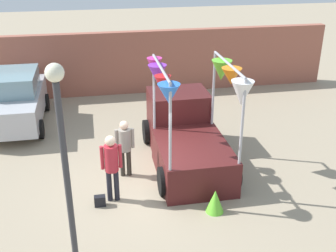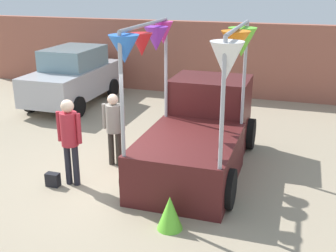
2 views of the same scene
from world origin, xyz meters
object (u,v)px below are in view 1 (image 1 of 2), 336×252
object	(u,v)px
vendor_truck	(185,132)
person_customer	(111,162)
parked_car	(16,99)
folded_kite_bundle_lime	(215,201)
handbag	(100,201)
street_lamp	(63,148)
person_vendor	(125,143)

from	to	relation	value
vendor_truck	person_customer	bearing A→B (deg)	-142.27
parked_car	folded_kite_bundle_lime	xyz separation A→B (m)	(5.36, -6.28, -0.64)
handbag	folded_kite_bundle_lime	xyz separation A→B (m)	(2.74, -0.75, 0.16)
parked_car	folded_kite_bundle_lime	world-z (taller)	parked_car
street_lamp	person_customer	bearing A→B (deg)	69.23
person_vendor	street_lamp	size ratio (longest dim) A/B	0.39
vendor_truck	person_vendor	xyz separation A→B (m)	(-1.82, -0.59, 0.08)
person_vendor	folded_kite_bundle_lime	xyz separation A→B (m)	(1.96, -2.10, -0.70)
person_customer	person_vendor	xyz separation A→B (m)	(0.43, 1.15, -0.10)
person_vendor	street_lamp	distance (m)	4.14
parked_car	person_vendor	world-z (taller)	parked_car
vendor_truck	parked_car	size ratio (longest dim) A/B	1.04
person_customer	handbag	size ratio (longest dim) A/B	6.45
parked_car	person_customer	distance (m)	6.10
vendor_truck	person_customer	size ratio (longest dim) A/B	2.30
handbag	person_customer	bearing A→B (deg)	29.74
vendor_truck	person_vendor	bearing A→B (deg)	-162.12
person_customer	person_vendor	world-z (taller)	person_customer
person_vendor	vendor_truck	bearing A→B (deg)	17.88
handbag	street_lamp	size ratio (longest dim) A/B	0.07
parked_car	person_vendor	bearing A→B (deg)	-50.88
person_customer	person_vendor	size ratio (longest dim) A/B	1.09
parked_car	handbag	xyz separation A→B (m)	(2.62, -5.53, -0.80)
folded_kite_bundle_lime	person_vendor	bearing A→B (deg)	133.00
vendor_truck	folded_kite_bundle_lime	bearing A→B (deg)	-86.97
vendor_truck	parked_car	distance (m)	6.33
person_vendor	handbag	bearing A→B (deg)	-119.86
person_customer	vendor_truck	bearing A→B (deg)	37.73
person_vendor	folded_kite_bundle_lime	bearing A→B (deg)	-47.00
vendor_truck	person_customer	world-z (taller)	vendor_truck
street_lamp	person_vendor	bearing A→B (deg)	69.39
person_vendor	street_lamp	xyz separation A→B (m)	(-1.32, -3.50, 1.77)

